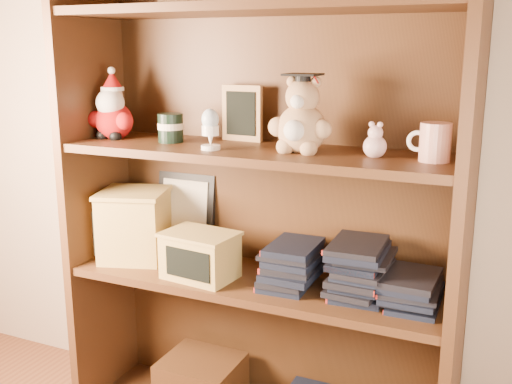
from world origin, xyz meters
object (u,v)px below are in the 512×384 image
(grad_teddy_bear, at_px, (301,122))
(teacher_mug, at_px, (434,142))
(bookcase, at_px, (262,202))
(treats_box, at_px, (134,224))

(grad_teddy_bear, xyz_separation_m, teacher_mug, (0.36, 0.01, -0.03))
(bookcase, bearing_deg, teacher_mug, -5.78)
(teacher_mug, bearing_deg, treats_box, -179.94)
(teacher_mug, xyz_separation_m, treats_box, (-0.94, -0.00, -0.33))
(bookcase, xyz_separation_m, treats_box, (-0.44, -0.05, -0.11))
(bookcase, distance_m, teacher_mug, 0.55)
(bookcase, relative_size, treats_box, 6.03)
(grad_teddy_bear, bearing_deg, bookcase, 158.10)
(grad_teddy_bear, bearing_deg, treats_box, 179.44)
(teacher_mug, relative_size, treats_box, 0.42)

